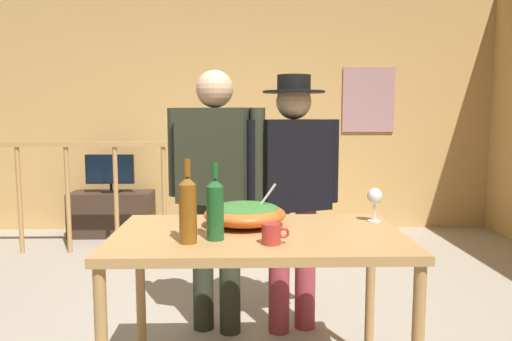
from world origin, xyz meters
TOP-DOWN VIEW (x-y plane):
  - ground_plane at (0.00, 0.00)m, footprint 8.19×8.19m
  - back_wall at (0.00, 2.94)m, footprint 6.30×0.10m
  - framed_picture at (1.65, 2.88)m, footprint 0.60×0.03m
  - stair_railing at (-0.80, 1.88)m, footprint 3.34×0.10m
  - tv_console at (-1.28, 2.59)m, footprint 0.90×0.40m
  - flat_screen_tv at (-1.28, 2.56)m, footprint 0.52×0.12m
  - serving_table at (0.26, -0.68)m, footprint 1.32×0.82m
  - salad_bowl at (0.20, -0.54)m, footprint 0.40×0.40m
  - wine_glass at (0.85, -0.47)m, footprint 0.08×0.08m
  - wine_bottle_green at (0.07, -0.81)m, footprint 0.08×0.08m
  - wine_bottle_amber at (-0.04, -0.86)m, footprint 0.07×0.07m
  - mug_red at (0.31, -0.89)m, footprint 0.12×0.08m
  - person_standing_left at (0.02, 0.09)m, footprint 0.60×0.36m
  - person_standing_right at (0.49, 0.09)m, footprint 0.59×0.37m

SIDE VIEW (x-z plane):
  - ground_plane at x=0.00m, z-range 0.00..0.00m
  - tv_console at x=-1.28m, z-range 0.00..0.49m
  - stair_railing at x=-0.80m, z-range 0.13..1.27m
  - serving_table at x=0.26m, z-range 0.33..1.14m
  - flat_screen_tv at x=-1.28m, z-range 0.53..0.95m
  - mug_red at x=0.31m, z-range 0.81..0.90m
  - salad_bowl at x=0.20m, z-range 0.77..0.98m
  - wine_glass at x=0.85m, z-range 0.85..1.02m
  - person_standing_right at x=0.49m, z-range 0.15..1.73m
  - wine_bottle_green at x=0.07m, z-range 0.79..1.12m
  - person_standing_left at x=0.02m, z-range 0.15..1.77m
  - wine_bottle_amber at x=-0.04m, z-range 0.78..1.14m
  - back_wall at x=0.00m, z-range 0.00..2.78m
  - framed_picture at x=1.65m, z-range 1.15..1.89m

